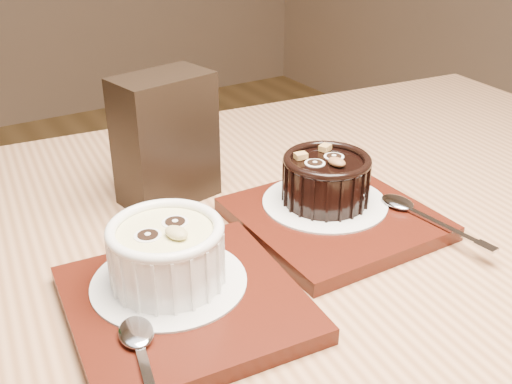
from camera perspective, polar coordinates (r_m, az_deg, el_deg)
table at (r=0.61m, az=0.50°, el=-13.78°), size 1.28×0.92×0.75m
tray_left at (r=0.50m, az=-6.80°, el=-10.49°), size 0.20×0.20×0.01m
doily_left at (r=0.51m, az=-8.27°, el=-8.44°), size 0.13×0.13×0.00m
ramekin_white at (r=0.49m, az=-8.50°, el=-5.57°), size 0.10×0.10×0.06m
spoon_left at (r=0.43m, az=-10.57°, el=-15.82°), size 0.05×0.14×0.01m
tray_right at (r=0.62m, az=7.39°, el=-2.52°), size 0.18×0.18×0.01m
doily_right at (r=0.63m, az=6.56°, el=-0.96°), size 0.13×0.13×0.00m
ramekin_dark at (r=0.62m, az=6.70°, el=1.40°), size 0.09×0.09×0.05m
spoon_right at (r=0.62m, az=15.76°, el=-2.14°), size 0.04×0.14×0.01m
condiment_stand at (r=0.64m, az=-8.62°, el=4.96°), size 0.11×0.08×0.14m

